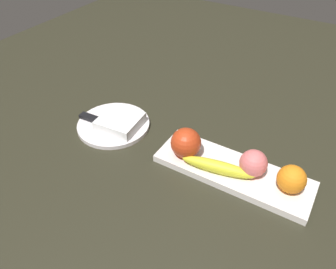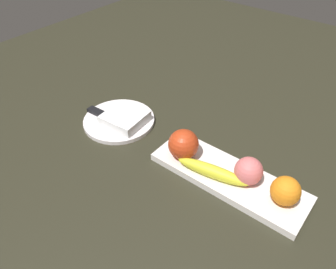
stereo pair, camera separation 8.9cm
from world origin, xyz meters
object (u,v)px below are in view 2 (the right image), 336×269
at_px(orange_near_apple, 285,191).
at_px(apple, 183,144).
at_px(dinner_plate, 119,120).
at_px(folded_napkin, 125,118).
at_px(fruit_tray, 228,177).
at_px(knife, 103,115).
at_px(peach, 249,171).
at_px(banana, 212,171).

bearing_deg(orange_near_apple, apple, -175.60).
distance_m(dinner_plate, folded_napkin, 0.03).
distance_m(fruit_tray, dinner_plate, 0.39).
bearing_deg(fruit_tray, dinner_plate, 180.00).
relative_size(folded_napkin, knife, 0.64).
distance_m(apple, folded_napkin, 0.23).
relative_size(fruit_tray, apple, 4.99).
relative_size(peach, dinner_plate, 0.31).
relative_size(apple, orange_near_apple, 1.18).
relative_size(fruit_tray, knife, 2.21).
xyz_separation_m(orange_near_apple, dinner_plate, (-0.53, -0.00, -0.05)).
height_order(apple, dinner_plate, apple).
bearing_deg(folded_napkin, fruit_tray, -0.00).
bearing_deg(knife, orange_near_apple, -0.55).
bearing_deg(fruit_tray, banana, -135.12).
relative_size(orange_near_apple, peach, 0.99).
relative_size(fruit_tray, banana, 2.15).
bearing_deg(fruit_tray, apple, -173.00).
distance_m(orange_near_apple, peach, 0.09).
bearing_deg(peach, banana, -152.57).
relative_size(peach, folded_napkin, 0.59).
distance_m(orange_near_apple, dinner_plate, 0.53).
bearing_deg(orange_near_apple, dinner_plate, -179.48).
height_order(fruit_tray, banana, banana).
bearing_deg(banana, peach, -163.02).
bearing_deg(dinner_plate, knife, -155.41).
distance_m(fruit_tray, orange_near_apple, 0.15).
height_order(banana, folded_napkin, banana).
relative_size(banana, orange_near_apple, 2.74).
xyz_separation_m(fruit_tray, peach, (0.05, 0.01, 0.04)).
distance_m(apple, banana, 0.10).
height_order(banana, dinner_plate, banana).
bearing_deg(knife, fruit_tray, -0.35).
relative_size(apple, dinner_plate, 0.37).
relative_size(banana, dinner_plate, 0.85).
bearing_deg(banana, knife, -11.85).
height_order(banana, orange_near_apple, orange_near_apple).
relative_size(fruit_tray, orange_near_apple, 5.90).
relative_size(banana, peach, 2.70).
xyz_separation_m(banana, folded_napkin, (-0.33, 0.03, -0.01)).
height_order(peach, folded_napkin, peach).
relative_size(orange_near_apple, folded_napkin, 0.58).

